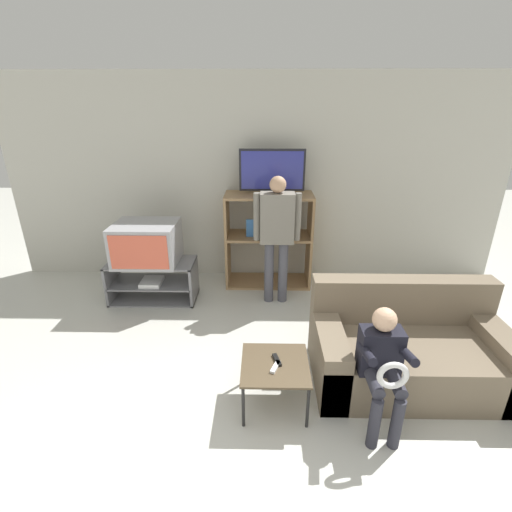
% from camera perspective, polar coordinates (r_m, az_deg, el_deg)
% --- Properties ---
extents(wall_back, '(6.40, 0.06, 2.60)m').
position_cam_1_polar(wall_back, '(4.87, -0.06, 11.42)').
color(wall_back, beige).
rests_on(wall_back, ground_plane).
extents(tv_stand, '(1.03, 0.47, 0.49)m').
position_cam_1_polar(tv_stand, '(4.67, -15.55, -3.70)').
color(tv_stand, slate).
rests_on(tv_stand, ground_plane).
extents(television_main, '(0.72, 0.60, 0.47)m').
position_cam_1_polar(television_main, '(4.50, -16.48, 1.92)').
color(television_main, '#9E9EA3').
rests_on(television_main, tv_stand).
extents(media_shelf, '(1.09, 0.47, 1.20)m').
position_cam_1_polar(media_shelf, '(4.76, 1.90, 2.57)').
color(media_shelf, '#9E7A51').
rests_on(media_shelf, ground_plane).
extents(television_flat, '(0.79, 0.20, 0.54)m').
position_cam_1_polar(television_flat, '(4.56, 2.49, 12.67)').
color(television_flat, black).
rests_on(television_flat, media_shelf).
extents(snack_table, '(0.52, 0.52, 0.38)m').
position_cam_1_polar(snack_table, '(2.99, 2.94, -16.78)').
color(snack_table, brown).
rests_on(snack_table, ground_plane).
extents(remote_control_black, '(0.07, 0.15, 0.02)m').
position_cam_1_polar(remote_control_black, '(2.98, 3.23, -15.66)').
color(remote_control_black, black).
rests_on(remote_control_black, snack_table).
extents(remote_control_white, '(0.09, 0.15, 0.02)m').
position_cam_1_polar(remote_control_white, '(2.92, 3.01, -16.66)').
color(remote_control_white, silver).
rests_on(remote_control_white, snack_table).
extents(couch, '(1.60, 0.87, 0.82)m').
position_cam_1_polar(couch, '(3.52, 22.28, -13.26)').
color(couch, '#756651').
rests_on(couch, ground_plane).
extents(person_standing_adult, '(0.53, 0.20, 1.51)m').
position_cam_1_polar(person_standing_adult, '(4.21, 3.23, 4.12)').
color(person_standing_adult, '#4C4C56').
rests_on(person_standing_adult, ground_plane).
extents(person_seated_child, '(0.33, 0.43, 0.93)m').
position_cam_1_polar(person_seated_child, '(2.85, 18.91, -15.14)').
color(person_seated_child, '#2D2D38').
rests_on(person_seated_child, ground_plane).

